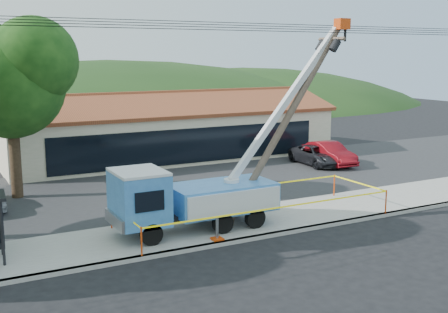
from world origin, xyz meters
TOP-DOWN VIEW (x-y plane):
  - ground at (0.00, 0.00)m, footprint 120.00×120.00m
  - curb at (0.00, 2.10)m, footprint 60.00×0.25m
  - sidewalk at (0.00, 4.00)m, footprint 60.00×4.00m
  - parking_lot at (0.00, 12.00)m, footprint 60.00×12.00m
  - strip_mall at (4.00, 19.98)m, footprint 22.50×8.53m
  - tree_lot at (-7.00, 13.00)m, footprint 6.30×5.60m
  - hill_center at (10.00, 55.00)m, footprint 89.60×64.00m
  - hill_east at (30.00, 55.00)m, footprint 72.80×52.00m
  - utility_truck at (-1.58, 3.98)m, footprint 10.71×3.60m
  - leaning_pole at (3.09, 3.95)m, footprint 5.79×1.72m
  - caution_tape at (1.30, 3.87)m, footprint 11.48×3.64m
  - car_red at (12.01, 12.39)m, footprint 1.83×4.50m
  - car_dark at (11.30, 12.65)m, footprint 2.33×4.59m

SIDE VIEW (x-z plane):
  - ground at x=0.00m, z-range 0.00..0.00m
  - hill_center at x=10.00m, z-range -16.00..16.00m
  - hill_east at x=30.00m, z-range -13.00..13.00m
  - car_red at x=12.01m, z-range -0.73..0.73m
  - car_dark at x=11.30m, z-range -0.62..0.62m
  - parking_lot at x=0.00m, z-range 0.00..0.10m
  - curb at x=0.00m, z-range 0.00..0.15m
  - sidewalk at x=0.00m, z-range 0.00..0.15m
  - caution_tape at x=1.30m, z-range 0.41..1.46m
  - utility_truck at x=-1.58m, z-range -2.65..5.86m
  - strip_mall at x=4.00m, z-range -0.46..4.22m
  - leaning_pole at x=3.09m, z-range 0.48..8.92m
  - tree_lot at x=-7.00m, z-range 1.74..10.68m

